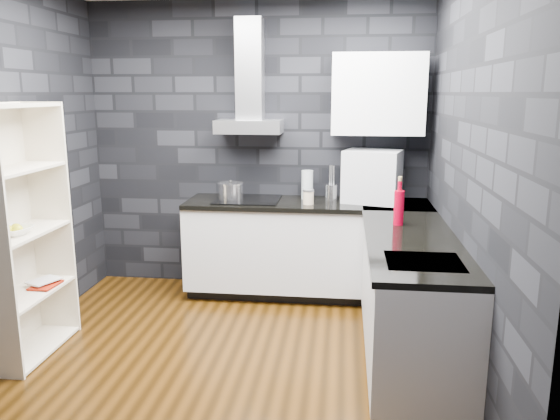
% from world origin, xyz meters
% --- Properties ---
extents(ground, '(3.20, 3.20, 0.00)m').
position_xyz_m(ground, '(0.00, 0.00, 0.00)').
color(ground, '#3C2208').
extents(wall_back, '(3.20, 0.05, 2.70)m').
position_xyz_m(wall_back, '(0.00, 1.62, 1.35)').
color(wall_back, black).
rests_on(wall_back, ground).
extents(wall_front, '(3.20, 0.05, 2.70)m').
position_xyz_m(wall_front, '(0.00, -1.62, 1.35)').
color(wall_front, black).
rests_on(wall_front, ground).
extents(wall_right, '(0.05, 3.20, 2.70)m').
position_xyz_m(wall_right, '(1.62, 0.00, 1.35)').
color(wall_right, black).
rests_on(wall_right, ground).
extents(toekick_back, '(2.18, 0.50, 0.10)m').
position_xyz_m(toekick_back, '(0.50, 1.34, 0.05)').
color(toekick_back, black).
rests_on(toekick_back, ground).
extents(toekick_right, '(0.50, 1.78, 0.10)m').
position_xyz_m(toekick_right, '(1.34, 0.10, 0.05)').
color(toekick_right, black).
rests_on(toekick_right, ground).
extents(counter_back_cab, '(2.20, 0.60, 0.76)m').
position_xyz_m(counter_back_cab, '(0.50, 1.30, 0.48)').
color(counter_back_cab, silver).
rests_on(counter_back_cab, ground).
extents(counter_right_cab, '(0.60, 1.80, 0.76)m').
position_xyz_m(counter_right_cab, '(1.30, 0.10, 0.48)').
color(counter_right_cab, silver).
rests_on(counter_right_cab, ground).
extents(counter_back_top, '(2.20, 0.62, 0.04)m').
position_xyz_m(counter_back_top, '(0.50, 1.29, 0.88)').
color(counter_back_top, black).
rests_on(counter_back_top, counter_back_cab).
extents(counter_right_top, '(0.62, 1.80, 0.04)m').
position_xyz_m(counter_right_top, '(1.29, 0.10, 0.88)').
color(counter_right_top, black).
rests_on(counter_right_top, counter_right_cab).
extents(counter_corner_top, '(0.62, 0.62, 0.04)m').
position_xyz_m(counter_corner_top, '(1.30, 1.30, 0.88)').
color(counter_corner_top, black).
rests_on(counter_corner_top, counter_right_cab).
extents(hood_body, '(0.60, 0.34, 0.12)m').
position_xyz_m(hood_body, '(-0.05, 1.43, 1.56)').
color(hood_body, silver).
rests_on(hood_body, wall_back).
extents(hood_chimney, '(0.24, 0.20, 0.90)m').
position_xyz_m(hood_chimney, '(-0.05, 1.50, 2.07)').
color(hood_chimney, silver).
rests_on(hood_chimney, hood_body).
extents(upper_cabinet, '(0.80, 0.35, 0.70)m').
position_xyz_m(upper_cabinet, '(1.10, 1.43, 1.85)').
color(upper_cabinet, white).
rests_on(upper_cabinet, wall_back).
extents(cooktop, '(0.58, 0.50, 0.01)m').
position_xyz_m(cooktop, '(-0.05, 1.30, 0.91)').
color(cooktop, black).
rests_on(cooktop, counter_back_top).
extents(sink_rim, '(0.44, 0.40, 0.01)m').
position_xyz_m(sink_rim, '(1.30, -0.40, 0.89)').
color(sink_rim, silver).
rests_on(sink_rim, counter_right_top).
extents(pot, '(0.29, 0.29, 0.13)m').
position_xyz_m(pot, '(-0.21, 1.30, 0.98)').
color(pot, silver).
rests_on(pot, cooktop).
extents(glass_vase, '(0.12, 0.12, 0.27)m').
position_xyz_m(glass_vase, '(0.49, 1.43, 1.03)').
color(glass_vase, silver).
rests_on(glass_vase, counter_back_top).
extents(storage_jar, '(0.11, 0.11, 0.11)m').
position_xyz_m(storage_jar, '(0.52, 1.18, 0.96)').
color(storage_jar, beige).
rests_on(storage_jar, counter_back_top).
extents(utensil_crock, '(0.14, 0.14, 0.14)m').
position_xyz_m(utensil_crock, '(0.71, 1.40, 0.97)').
color(utensil_crock, silver).
rests_on(utensil_crock, counter_back_top).
extents(appliance_garage, '(0.56, 0.49, 0.48)m').
position_xyz_m(appliance_garage, '(1.07, 1.35, 1.12)').
color(appliance_garage, silver).
rests_on(appliance_garage, counter_back_top).
extents(red_bottle, '(0.09, 0.09, 0.26)m').
position_xyz_m(red_bottle, '(1.23, 0.50, 1.03)').
color(red_bottle, '#9D0019').
rests_on(red_bottle, counter_right_top).
extents(bookshelf, '(0.55, 0.86, 1.80)m').
position_xyz_m(bookshelf, '(-1.42, -0.07, 0.90)').
color(bookshelf, beige).
rests_on(bookshelf, ground).
extents(fruit_bowl, '(0.27, 0.27, 0.06)m').
position_xyz_m(fruit_bowl, '(-1.42, -0.15, 0.94)').
color(fruit_bowl, white).
rests_on(fruit_bowl, bookshelf).
extents(book_red, '(0.17, 0.03, 0.23)m').
position_xyz_m(book_red, '(-1.44, 0.07, 0.57)').
color(book_red, '#991D0A').
rests_on(book_red, bookshelf).
extents(book_second, '(0.15, 0.08, 0.22)m').
position_xyz_m(book_second, '(-1.45, 0.12, 0.59)').
color(book_second, '#B2B2B2').
rests_on(book_second, bookshelf).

